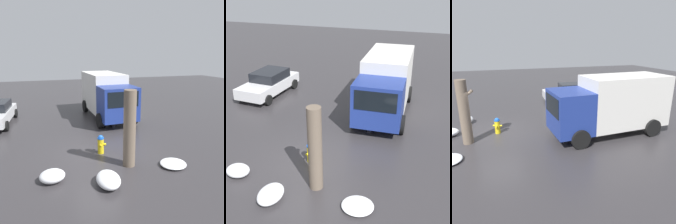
% 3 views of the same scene
% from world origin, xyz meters
% --- Properties ---
extents(ground_plane, '(60.00, 60.00, 0.00)m').
position_xyz_m(ground_plane, '(0.00, 0.00, 0.00)').
color(ground_plane, '#333033').
extents(fire_hydrant, '(0.48, 0.39, 0.86)m').
position_xyz_m(fire_hydrant, '(-0.00, -0.00, 0.44)').
color(fire_hydrant, yellow).
rests_on(fire_hydrant, ground_plane).
extents(tree_trunk, '(0.73, 0.48, 3.06)m').
position_xyz_m(tree_trunk, '(-1.40, -0.80, 1.54)').
color(tree_trunk, '#6B5B4C').
rests_on(tree_trunk, ground_plane).
extents(delivery_truck, '(6.17, 2.64, 3.03)m').
position_xyz_m(delivery_truck, '(5.65, -1.88, 1.64)').
color(delivery_truck, navy).
rests_on(delivery_truck, ground_plane).
extents(pedestrian, '(0.35, 0.35, 1.62)m').
position_xyz_m(pedestrian, '(3.14, -1.64, 0.89)').
color(pedestrian, '#23232D').
rests_on(pedestrian, ground_plane).
extents(parked_car, '(4.39, 2.25, 1.43)m').
position_xyz_m(parked_car, '(6.06, 5.26, 0.74)').
color(parked_car, silver).
rests_on(parked_car, ground_plane).
extents(snow_pile_by_hydrant, '(1.13, 0.81, 0.42)m').
position_xyz_m(snow_pile_by_hydrant, '(-2.49, 0.38, 0.21)').
color(snow_pile_by_hydrant, white).
rests_on(snow_pile_by_hydrant, ground_plane).
extents(snow_pile_curbside, '(0.98, 1.05, 0.19)m').
position_xyz_m(snow_pile_curbside, '(-2.00, -2.46, 0.10)').
color(snow_pile_curbside, white).
rests_on(snow_pile_curbside, ground_plane).
extents(snow_pile_by_tree, '(0.75, 0.89, 0.43)m').
position_xyz_m(snow_pile_by_tree, '(-1.70, 2.19, 0.22)').
color(snow_pile_by_tree, white).
rests_on(snow_pile_by_tree, ground_plane).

